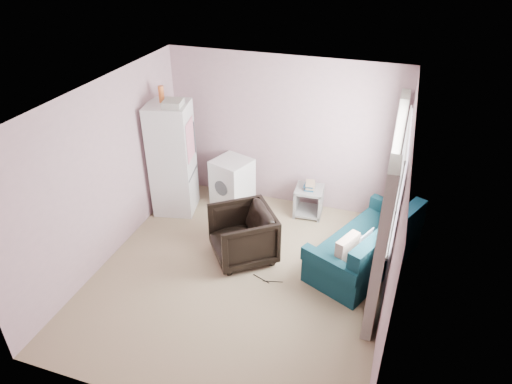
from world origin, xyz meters
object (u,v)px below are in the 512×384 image
armchair (243,233)px  sofa (368,248)px  washing_machine (232,181)px  side_table (309,199)px  fridge (173,158)px

armchair → sofa: size_ratio=0.42×
washing_machine → sofa: bearing=-3.2°
washing_machine → sofa: 2.58m
washing_machine → side_table: (1.32, 0.04, -0.13)m
side_table → sofa: (1.06, -1.02, 0.02)m
sofa → fridge: bearing=-164.4°
fridge → side_table: 2.30m
fridge → side_table: (2.14, 0.51, -0.65)m
armchair → sofa: (1.71, 0.37, -0.12)m
side_table → sofa: 1.48m
fridge → side_table: bearing=1.1°
armchair → sofa: bearing=64.8°
side_table → sofa: size_ratio=0.30×
armchair → washing_machine: (-0.67, 1.35, -0.00)m
armchair → fridge: size_ratio=0.40×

